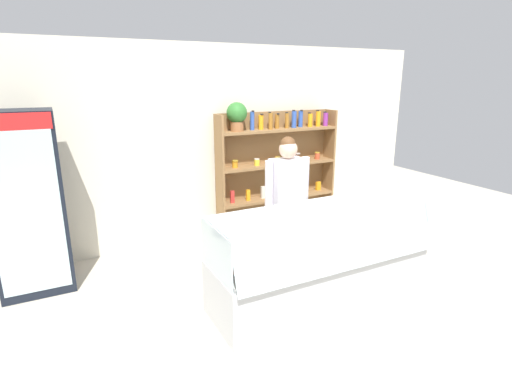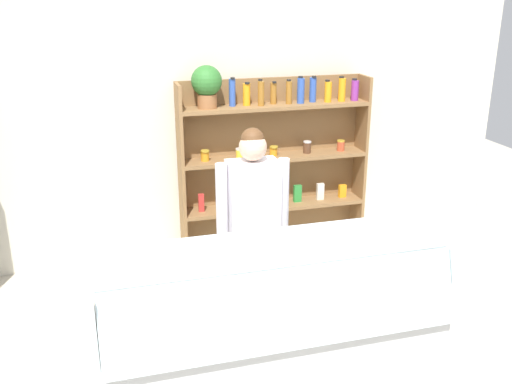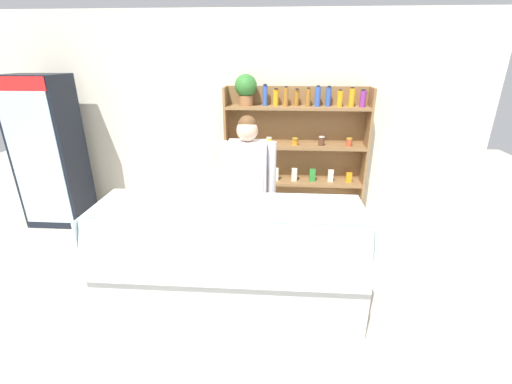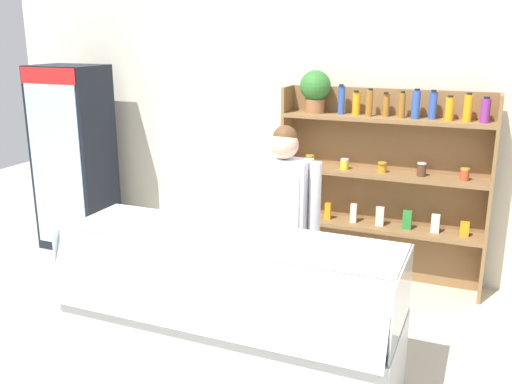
# 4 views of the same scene
# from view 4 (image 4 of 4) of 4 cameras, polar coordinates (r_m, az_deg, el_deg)

# --- Properties ---
(ground_plane) EXTENTS (12.00, 12.00, 0.00)m
(ground_plane) POSITION_cam_4_polar(r_m,az_deg,el_deg) (4.23, -4.97, -16.82)
(ground_plane) COLOR beige
(back_wall) EXTENTS (6.80, 0.10, 2.70)m
(back_wall) POSITION_cam_4_polar(r_m,az_deg,el_deg) (5.65, 4.99, 6.29)
(back_wall) COLOR silver
(back_wall) RESTS_ON ground
(drinks_fridge) EXTENTS (0.71, 0.57, 1.95)m
(drinks_fridge) POSITION_cam_4_polar(r_m,az_deg,el_deg) (6.36, -17.72, 3.21)
(drinks_fridge) COLOR black
(drinks_fridge) RESTS_ON ground
(shelving_unit) EXTENTS (1.86, 0.29, 1.94)m
(shelving_unit) POSITION_cam_4_polar(r_m,az_deg,el_deg) (5.28, 11.86, 2.46)
(shelving_unit) COLOR olive
(shelving_unit) RESTS_ON ground
(deli_display_case) EXTENTS (2.25, 0.81, 1.01)m
(deli_display_case) POSITION_cam_4_polar(r_m,az_deg,el_deg) (3.96, -2.82, -14.05)
(deli_display_case) COLOR silver
(deli_display_case) RESTS_ON ground
(shop_clerk) EXTENTS (0.58, 0.25, 1.62)m
(shop_clerk) POSITION_cam_4_polar(r_m,az_deg,el_deg) (4.33, 2.75, -2.09)
(shop_clerk) COLOR #4C4233
(shop_clerk) RESTS_ON ground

